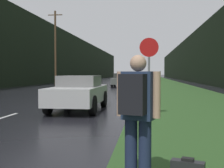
{
  "coord_description": "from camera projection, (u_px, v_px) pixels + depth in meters",
  "views": [
    {
      "loc": [
        4.76,
        0.5,
        1.48
      ],
      "look_at": [
        2.83,
        16.17,
        0.87
      ],
      "focal_mm": 45.0,
      "sensor_mm": 36.0,
      "label": 1
    }
  ],
  "objects": [
    {
      "name": "treeline_near_side",
      "position": [
        196.0,
        58.0,
        47.97
      ],
      "size": [
        2.0,
        140.0,
        8.06
      ],
      "primitive_type": "cube",
      "color": "black",
      "rests_on": "ground_plane"
    },
    {
      "name": "car_passing_near",
      "position": [
        79.0,
        92.0,
        11.22
      ],
      "size": [
        1.84,
        4.1,
        1.38
      ],
      "rotation": [
        0.0,
        0.0,
        3.14
      ],
      "color": "#BCBCBC",
      "rests_on": "ground_plane"
    },
    {
      "name": "grass_verge",
      "position": [
        164.0,
        84.0,
        38.94
      ],
      "size": [
        6.0,
        240.0,
        0.02
      ],
      "primitive_type": "cube",
      "color": "#2D5123",
      "rests_on": "ground_plane"
    },
    {
      "name": "car_passing_far",
      "position": [
        122.0,
        80.0,
        30.52
      ],
      "size": [
        2.01,
        4.17,
        1.47
      ],
      "rotation": [
        0.0,
        0.0,
        3.14
      ],
      "color": "#4C514C",
      "rests_on": "ground_plane"
    },
    {
      "name": "lane_stripe_d",
      "position": [
        87.0,
        91.0,
        22.77
      ],
      "size": [
        0.12,
        3.0,
        0.01
      ],
      "primitive_type": "cube",
      "color": "silver",
      "rests_on": "ground_plane"
    },
    {
      "name": "utility_pole_far",
      "position": [
        55.0,
        47.0,
        34.87
      ],
      "size": [
        1.8,
        0.24,
        9.21
      ],
      "color": "#4C3823",
      "rests_on": "ground_plane"
    },
    {
      "name": "stop_sign",
      "position": [
        149.0,
        70.0,
        9.25
      ],
      "size": [
        0.63,
        0.07,
        2.65
      ],
      "color": "slate",
      "rests_on": "ground_plane"
    },
    {
      "name": "treeline_far_side",
      "position": [
        64.0,
        57.0,
        50.8
      ],
      "size": [
        2.0,
        140.0,
        8.83
      ],
      "primitive_type": "cube",
      "color": "black",
      "rests_on": "ground_plane"
    },
    {
      "name": "hitchhiker_with_backpack",
      "position": [
        137.0,
        111.0,
        3.64
      ],
      "size": [
        0.57,
        0.5,
        1.72
      ],
      "rotation": [
        0.0,
        0.0,
        -0.31
      ],
      "color": "#1E2847",
      "rests_on": "ground_plane"
    },
    {
      "name": "lane_stripe_c",
      "position": [
        62.0,
        99.0,
        15.83
      ],
      "size": [
        0.12,
        3.0,
        0.01
      ],
      "primitive_type": "cube",
      "color": "silver",
      "rests_on": "ground_plane"
    }
  ]
}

